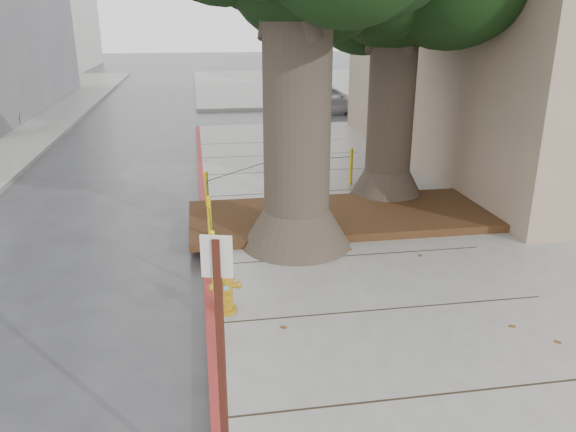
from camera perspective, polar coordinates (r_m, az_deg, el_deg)
name	(u,v)px	position (r m, az deg, el deg)	size (l,w,h in m)	color
ground	(349,321)	(8.39, 6.20, -10.60)	(140.00, 140.00, 0.00)	#28282B
sidewalk_far	(318,84)	(38.07, 3.02, 13.20)	(16.00, 20.00, 0.15)	slate
curb_red	(206,258)	(10.33, -8.30, -4.22)	(0.14, 26.00, 0.16)	maroon
planter_bed	(342,216)	(11.94, 5.51, 0.01)	(6.40, 2.60, 0.16)	black
building_side_white	(497,13)	(37.60, 20.50, 18.76)	(10.00, 10.00, 9.00)	silver
bollard_ring	(256,194)	(11.95, -3.23, 2.26)	(3.79, 5.39, 0.95)	#DDBD0C
fire_hydrant	(225,289)	(8.17, -6.38, -7.38)	(0.39, 0.36, 0.75)	#B37E12
signpost	(221,359)	(4.74, -6.78, -14.26)	(0.24, 0.08, 2.50)	#471911
car_silver	(327,99)	(26.55, 3.94, 11.81)	(1.62, 4.03, 1.37)	#ADACB1
car_red	(464,100)	(27.20, 17.49, 11.17)	(1.46, 4.17, 1.38)	maroon
car_dark	(6,109)	(26.74, -26.72, 9.66)	(1.64, 4.04, 1.17)	black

